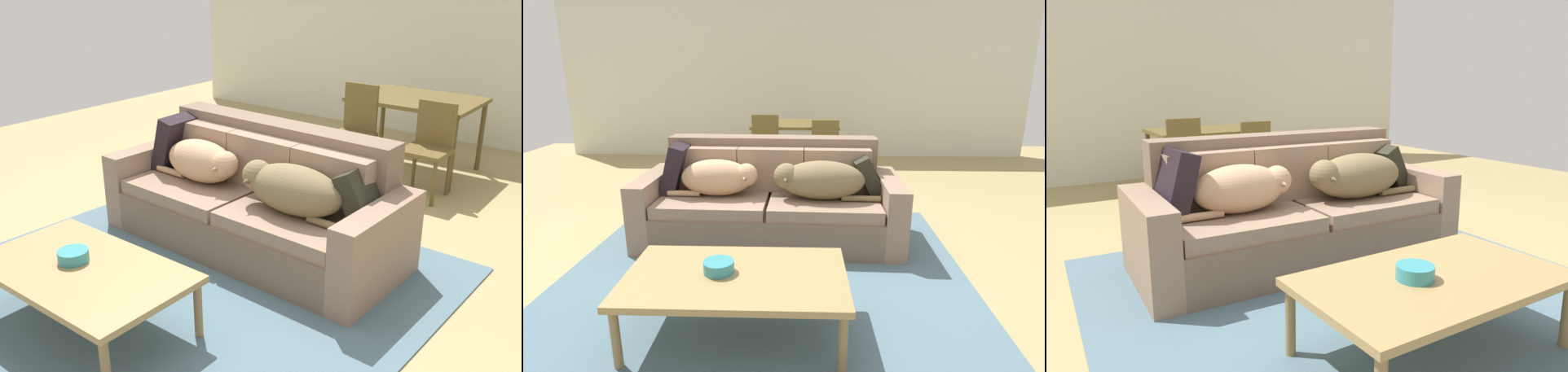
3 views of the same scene
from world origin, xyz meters
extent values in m
plane|color=tan|center=(0.00, 0.00, 0.00)|extent=(10.00, 10.00, 0.00)
cube|color=silver|center=(0.00, 4.00, 1.35)|extent=(8.00, 0.12, 2.70)
cube|color=slate|center=(-0.19, -0.60, 0.01)|extent=(3.19, 3.25, 0.01)
cube|color=#755F4D|center=(-0.19, 0.17, 0.17)|extent=(1.99, 0.99, 0.33)
cube|color=#8F745E|center=(-0.68, 0.18, 0.39)|extent=(0.98, 0.92, 0.11)
cube|color=#8F745E|center=(0.30, 0.15, 0.39)|extent=(0.98, 0.92, 0.11)
cube|color=#755F4D|center=(-0.18, 0.51, 0.68)|extent=(1.97, 0.30, 0.47)
cube|color=#8F745E|center=(-0.79, 0.34, 0.64)|extent=(0.61, 0.18, 0.40)
cube|color=#8F745E|center=(-0.18, 0.32, 0.64)|extent=(0.61, 0.18, 0.40)
cube|color=#8F745E|center=(0.42, 0.30, 0.64)|extent=(0.61, 0.18, 0.40)
cube|color=#8F745E|center=(-1.26, 0.20, 0.31)|extent=(0.21, 0.93, 0.61)
cube|color=#8F745E|center=(0.88, 0.13, 0.31)|extent=(0.21, 0.93, 0.61)
ellipsoid|color=tan|center=(-0.66, 0.14, 0.60)|extent=(0.65, 0.35, 0.33)
sphere|color=tan|center=(-0.39, 0.11, 0.64)|extent=(0.20, 0.20, 0.20)
cone|color=#967657|center=(-0.39, 0.02, 0.63)|extent=(0.09, 0.11, 0.09)
cylinder|color=tan|center=(-0.95, 0.09, 0.47)|extent=(0.29, 0.06, 0.05)
ellipsoid|color=olive|center=(0.28, 0.07, 0.61)|extent=(0.74, 0.38, 0.34)
sphere|color=olive|center=(-0.03, 0.06, 0.65)|extent=(0.22, 0.22, 0.22)
cone|color=brown|center=(-0.04, -0.04, 0.64)|extent=(0.10, 0.12, 0.10)
cylinder|color=olive|center=(0.61, -0.02, 0.47)|extent=(0.33, 0.06, 0.05)
cube|color=black|center=(-1.06, 0.31, 0.65)|extent=(0.28, 0.47, 0.48)
cube|color=#28281C|center=(0.69, 0.25, 0.61)|extent=(0.30, 0.39, 0.39)
cube|color=#A48451|center=(-0.29, -1.26, 0.38)|extent=(1.29, 0.75, 0.04)
cylinder|color=olive|center=(0.30, -1.58, 0.18)|extent=(0.05, 0.05, 0.36)
cylinder|color=olive|center=(-0.88, -0.93, 0.18)|extent=(0.05, 0.05, 0.36)
cylinder|color=olive|center=(0.30, -0.93, 0.18)|extent=(0.05, 0.05, 0.36)
cylinder|color=teal|center=(-0.39, -1.24, 0.44)|extent=(0.18, 0.18, 0.07)
cube|color=brown|center=(0.02, 2.62, 0.74)|extent=(1.22, 0.91, 0.04)
cylinder|color=brown|center=(-0.54, 2.22, 0.36)|extent=(0.05, 0.05, 0.72)
cylinder|color=brown|center=(0.58, 2.22, 0.36)|extent=(0.05, 0.05, 0.72)
cylinder|color=brown|center=(-0.54, 3.02, 0.36)|extent=(0.05, 0.05, 0.72)
cylinder|color=brown|center=(0.58, 3.02, 0.36)|extent=(0.05, 0.05, 0.72)
cube|color=brown|center=(-0.38, 1.99, 0.43)|extent=(0.40, 0.40, 0.04)
cube|color=brown|center=(-0.38, 2.17, 0.69)|extent=(0.36, 0.04, 0.48)
cylinder|color=brown|center=(-0.55, 1.82, 0.21)|extent=(0.04, 0.04, 0.41)
cylinder|color=brown|center=(-0.21, 1.82, 0.21)|extent=(0.04, 0.04, 0.41)
cylinder|color=brown|center=(-0.55, 2.16, 0.21)|extent=(0.04, 0.04, 0.41)
cylinder|color=brown|center=(-0.21, 2.16, 0.21)|extent=(0.04, 0.04, 0.41)
cube|color=brown|center=(0.43, 1.95, 0.44)|extent=(0.40, 0.40, 0.04)
cube|color=brown|center=(0.43, 2.13, 0.66)|extent=(0.36, 0.04, 0.41)
cylinder|color=brown|center=(0.26, 1.78, 0.21)|extent=(0.04, 0.04, 0.42)
cylinder|color=brown|center=(0.60, 1.78, 0.21)|extent=(0.04, 0.04, 0.42)
cylinder|color=brown|center=(0.26, 2.12, 0.21)|extent=(0.04, 0.04, 0.42)
cylinder|color=brown|center=(0.60, 2.12, 0.21)|extent=(0.04, 0.04, 0.42)
camera|label=1|loc=(2.34, -2.98, 2.04)|focal=40.25mm
camera|label=2|loc=(0.06, -3.44, 1.57)|focal=28.83mm
camera|label=3|loc=(-1.93, -2.76, 1.30)|focal=33.20mm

